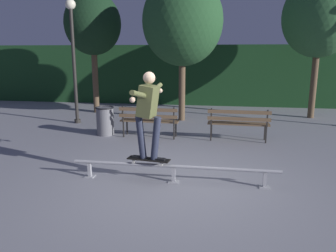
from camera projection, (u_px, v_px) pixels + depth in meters
name	position (u px, v px, depth m)	size (l,w,h in m)	color
ground_plane	(173.00, 183.00, 5.89)	(90.00, 90.00, 0.00)	gray
hedge_backdrop	(203.00, 75.00, 14.83)	(24.00, 1.20, 2.62)	#193D1E
grind_rail	(174.00, 169.00, 5.90)	(3.75, 0.18, 0.32)	#9E9EA3
skateboard	(149.00, 159.00, 5.94)	(0.80, 0.32, 0.09)	black
skateboarder	(148.00, 108.00, 5.73)	(0.63, 1.39, 1.56)	black
park_bench_leftmost	(149.00, 118.00, 8.94)	(1.61, 0.45, 0.88)	#282623
park_bench_left_center	(239.00, 121.00, 8.57)	(1.61, 0.45, 0.88)	#282623
tree_behind_benches	(183.00, 22.00, 10.71)	(2.63, 2.63, 4.73)	brown
tree_far_left	(93.00, 24.00, 12.19)	(2.09, 2.09, 4.49)	brown
tree_far_right	(320.00, 17.00, 11.08)	(2.48, 2.48, 4.84)	brown
lamp_post_left	(73.00, 46.00, 10.41)	(0.32, 0.32, 3.90)	#282623
trash_can	(105.00, 121.00, 9.28)	(0.52, 0.52, 0.80)	slate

